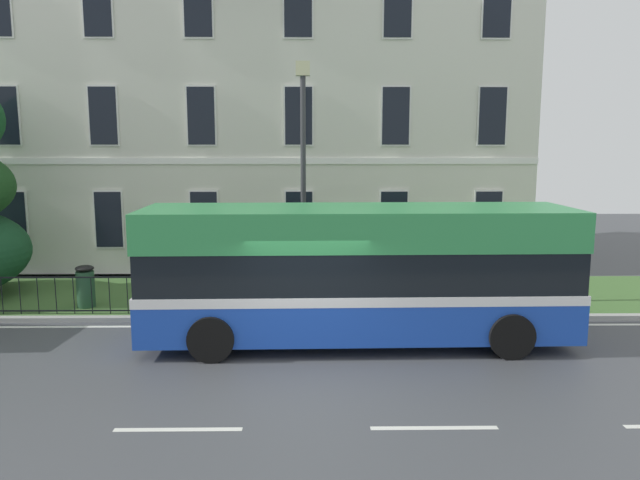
% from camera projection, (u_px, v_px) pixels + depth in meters
% --- Properties ---
extents(ground_plane, '(60.00, 56.00, 0.18)m').
position_uv_depth(ground_plane, '(308.00, 368.00, 12.03)').
color(ground_plane, '#44464B').
extents(georgian_townhouse, '(19.20, 8.40, 12.54)m').
position_uv_depth(georgian_townhouse, '(260.00, 92.00, 23.38)').
color(georgian_townhouse, silver).
rests_on(georgian_townhouse, ground_plane).
extents(iron_verge_railing, '(15.45, 0.04, 0.97)m').
position_uv_depth(iron_verge_railing, '(234.00, 294.00, 15.43)').
color(iron_verge_railing, black).
rests_on(iron_verge_railing, ground_plane).
extents(single_decker_bus, '(9.46, 2.80, 3.03)m').
position_uv_depth(single_decker_bus, '(358.00, 272.00, 13.40)').
color(single_decker_bus, blue).
rests_on(single_decker_bus, ground_plane).
extents(street_lamp_post, '(0.36, 0.24, 6.38)m').
position_uv_depth(street_lamp_post, '(303.00, 168.00, 15.82)').
color(street_lamp_post, '#333338').
rests_on(street_lamp_post, ground_plane).
extents(litter_bin, '(0.48, 0.48, 1.13)m').
position_uv_depth(litter_bin, '(86.00, 286.00, 16.04)').
color(litter_bin, '#23472D').
rests_on(litter_bin, ground_plane).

